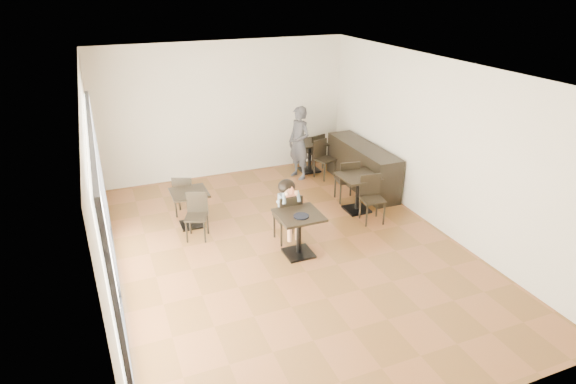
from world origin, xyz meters
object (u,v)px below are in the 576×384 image
cafe_table_back (310,156)px  child_table (299,234)px  child (287,211)px  cafe_table_mid (358,193)px  chair_left_b (196,217)px  cafe_table_left (191,209)px  child_chair (287,217)px  chair_back_b (325,160)px  chair_mid_a (346,180)px  chair_back_a (313,151)px  adult_patron (299,143)px  chair_mid_b (373,200)px  chair_left_a (185,194)px

cafe_table_back → child_table: bearing=-117.0°
child_table → child: bearing=90.0°
cafe_table_mid → chair_left_b: chair_left_b is taller
cafe_table_mid → chair_left_b: (-3.35, 0.09, 0.04)m
cafe_table_left → child_table: bearing=-49.6°
cafe_table_left → cafe_table_mid: bearing=-10.8°
child_chair → chair_back_b: bearing=-128.6°
cafe_table_left → chair_mid_a: size_ratio=0.76×
chair_back_a → chair_left_b: bearing=17.7°
child → cafe_table_back: child is taller
cafe_table_back → chair_left_b: (-3.36, -2.35, 0.05)m
child → cafe_table_left: size_ratio=1.66×
cafe_table_left → chair_back_a: (3.52, 1.93, 0.10)m
chair_left_b → chair_back_b: bearing=49.3°
chair_left_b → chair_back_b: (3.52, 1.80, 0.03)m
cafe_table_left → chair_left_b: size_ratio=0.83×
adult_patron → chair_mid_b: 2.76m
chair_mid_a → chair_back_b: bearing=-87.0°
cafe_table_back → chair_left_a: size_ratio=0.88×
child_chair → cafe_table_mid: size_ratio=1.21×
chair_mid_a → chair_back_a: bearing=-85.0°
child_table → chair_left_b: size_ratio=0.91×
cafe_table_back → chair_mid_a: chair_mid_a is taller
adult_patron → chair_mid_b: bearing=-8.4°
cafe_table_back → chair_left_a: bearing=-159.6°
adult_patron → chair_back_b: (0.57, -0.25, -0.42)m
chair_left_a → chair_left_b: 1.10m
child → chair_mid_a: (1.85, 1.15, -0.13)m
child_table → cafe_table_mid: bearing=32.3°
chair_mid_a → child_table: bearing=51.8°
chair_mid_a → chair_left_a: bearing=-1.7°
chair_mid_b → chair_left_a: size_ratio=1.09×
child → chair_mid_b: 1.85m
chair_back_b → cafe_table_back: bearing=88.2°
chair_back_a → child_table: bearing=44.3°
cafe_table_left → chair_left_b: (0.00, -0.55, 0.07)m
chair_back_a → cafe_table_left: bearing=11.2°
adult_patron → chair_left_b: size_ratio=2.01×
cafe_table_mid → chair_mid_b: size_ratio=0.83×
child_chair → chair_left_a: size_ratio=1.10×
child → cafe_table_mid: (1.82, 0.60, -0.21)m
cafe_table_mid → chair_left_a: chair_left_a is taller
adult_patron → chair_left_a: 3.12m
child_chair → child: size_ratio=0.79×
chair_mid_b → chair_left_a: (-3.37, 1.74, -0.04)m
adult_patron → chair_back_b: size_ratio=1.90×
adult_patron → cafe_table_left: adult_patron is taller
adult_patron → cafe_table_mid: 2.23m
chair_mid_a → chair_left_a: size_ratio=1.09×
cafe_table_left → chair_mid_b: size_ratio=0.76×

